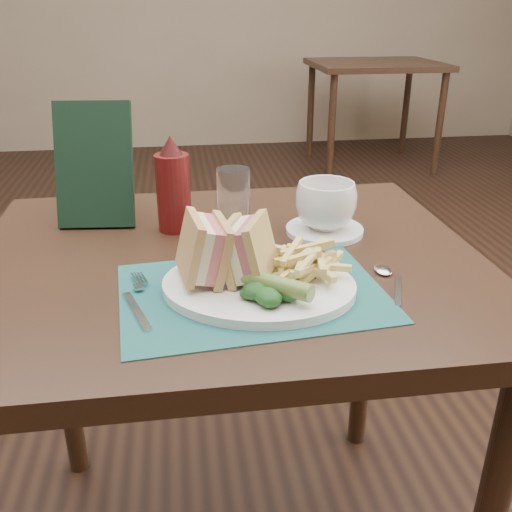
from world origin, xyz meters
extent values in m
plane|color=black|center=(0.00, 0.00, 0.00)|extent=(7.00, 7.00, 0.00)
plane|color=gray|center=(0.00, 3.50, 0.00)|extent=(6.00, 0.00, 6.00)
cube|color=#19524F|center=(0.02, -0.65, 0.75)|extent=(0.43, 0.32, 0.00)
cylinder|color=#506F2A|center=(0.05, -0.70, 0.79)|extent=(0.11, 0.10, 0.03)
cylinder|color=white|center=(0.20, -0.42, 0.76)|extent=(0.19, 0.19, 0.01)
imported|color=white|center=(0.20, -0.42, 0.81)|extent=(0.16, 0.16, 0.09)
cylinder|color=white|center=(0.02, -0.41, 0.81)|extent=(0.08, 0.08, 0.13)
cube|color=black|center=(-0.24, -0.30, 0.87)|extent=(0.16, 0.10, 0.24)
camera|label=1|loc=(-0.08, -1.42, 1.17)|focal=40.00mm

